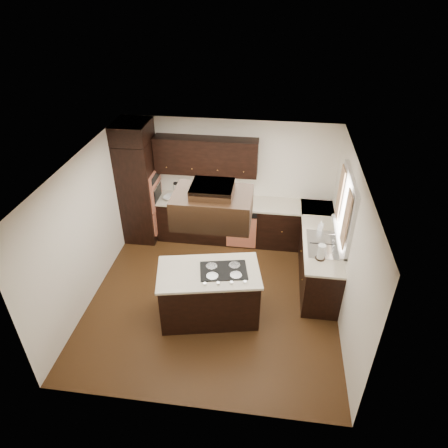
{
  "coord_description": "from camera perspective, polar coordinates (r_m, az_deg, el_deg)",
  "views": [
    {
      "loc": [
        0.87,
        -5.11,
        4.89
      ],
      "look_at": [
        0.1,
        0.6,
        1.15
      ],
      "focal_mm": 32.0,
      "sensor_mm": 36.0,
      "label": 1
    }
  ],
  "objects": [
    {
      "name": "wall_oven_face",
      "position": [
        8.12,
        -9.7,
        4.82
      ],
      "size": [
        0.05,
        0.62,
        0.78
      ],
      "primitive_type": "cube",
      "color": "#DD7859",
      "rests_on": "oven_column"
    },
    {
      "name": "sink_rim",
      "position": [
        6.98,
        13.94,
        -2.8
      ],
      "size": [
        0.52,
        0.84,
        0.01
      ],
      "primitive_type": "cube",
      "color": "silver",
      "rests_on": "countertop_right"
    },
    {
      "name": "ceiling",
      "position": [
        5.71,
        -1.82,
        8.3
      ],
      "size": [
        4.2,
        4.2,
        0.02
      ],
      "primitive_type": "cube",
      "color": "silver",
      "rests_on": "ground"
    },
    {
      "name": "island_top",
      "position": [
        6.22,
        -2.21,
        -6.94
      ],
      "size": [
        1.73,
        1.19,
        0.04
      ],
      "primitive_type": "cube",
      "rotation": [
        0.0,
        0.0,
        0.2
      ],
      "color": "beige",
      "rests_on": "island"
    },
    {
      "name": "window_pane",
      "position": [
        6.64,
        17.31,
        2.13
      ],
      "size": [
        0.0,
        1.2,
        1.0
      ],
      "primitive_type": "cube",
      "color": "white",
      "rests_on": "wall_right"
    },
    {
      "name": "wall_right",
      "position": [
        6.4,
        17.42,
        -3.46
      ],
      "size": [
        0.02,
        4.2,
        2.5
      ],
      "primitive_type": "cube",
      "color": "white",
      "rests_on": "ground"
    },
    {
      "name": "curtain_right",
      "position": [
        6.96,
        16.25,
        4.3
      ],
      "size": [
        0.02,
        0.34,
        0.9
      ],
      "primitive_type": "cube",
      "color": "beige",
      "rests_on": "wall_right"
    },
    {
      "name": "countertop_right",
      "position": [
        7.27,
        13.6,
        -1.34
      ],
      "size": [
        0.63,
        2.4,
        0.04
      ],
      "primitive_type": "cube",
      "color": "beige",
      "rests_on": "base_cabinets_right"
    },
    {
      "name": "spice_rack",
      "position": [
        7.97,
        -2.09,
        4.42
      ],
      "size": [
        0.39,
        0.14,
        0.32
      ],
      "primitive_type": "cube",
      "rotation": [
        0.0,
        0.0,
        -0.11
      ],
      "color": "black",
      "rests_on": "countertop_back"
    },
    {
      "name": "base_cabinets_right",
      "position": [
        7.54,
        13.26,
        -4.24
      ],
      "size": [
        0.6,
        2.4,
        0.88
      ],
      "primitive_type": "cube",
      "color": "black",
      "rests_on": "floor"
    },
    {
      "name": "curtain_left",
      "position": [
        6.24,
        17.05,
        0.63
      ],
      "size": [
        0.02,
        0.34,
        0.9
      ],
      "primitive_type": "cube",
      "color": "beige",
      "rests_on": "wall_right"
    },
    {
      "name": "dishwasher_front",
      "position": [
        8.02,
        2.48,
        -1.15
      ],
      "size": [
        0.6,
        0.05,
        0.72
      ],
      "primitive_type": "cube",
      "color": "#DD7859",
      "rests_on": "floor"
    },
    {
      "name": "cooktop",
      "position": [
        6.21,
        -0.07,
        -6.67
      ],
      "size": [
        0.81,
        0.62,
        0.01
      ],
      "primitive_type": "cube",
      "rotation": [
        0.0,
        0.0,
        0.2
      ],
      "color": "black",
      "rests_on": "island_top"
    },
    {
      "name": "wall_back",
      "position": [
        8.13,
        0.73,
        6.4
      ],
      "size": [
        4.2,
        0.02,
        2.5
      ],
      "primitive_type": "cube",
      "color": "white",
      "rests_on": "ground"
    },
    {
      "name": "range_hood",
      "position": [
        5.37,
        -1.64,
        2.41
      ],
      "size": [
        1.05,
        0.72,
        0.42
      ],
      "primitive_type": "cube",
      "color": "black",
      "rests_on": "ceiling"
    },
    {
      "name": "mixing_bowl",
      "position": [
        8.13,
        -7.69,
        3.72
      ],
      "size": [
        0.34,
        0.34,
        0.07
      ],
      "primitive_type": "imported",
      "rotation": [
        0.0,
        0.0,
        -0.32
      ],
      "color": "silver",
      "rests_on": "countertop_back"
    },
    {
      "name": "base_cabinets_back",
      "position": [
        8.26,
        0.66,
        0.4
      ],
      "size": [
        2.93,
        0.6,
        0.88
      ],
      "primitive_type": "cube",
      "color": "black",
      "rests_on": "floor"
    },
    {
      "name": "island",
      "position": [
        6.53,
        -2.13,
        -10.04
      ],
      "size": [
        1.67,
        1.12,
        0.88
      ],
      "primitive_type": "cube",
      "rotation": [
        0.0,
        0.0,
        0.2
      ],
      "color": "black",
      "rests_on": "floor"
    },
    {
      "name": "hood_duct",
      "position": [
        5.24,
        -1.69,
        5.0
      ],
      "size": [
        0.55,
        0.5,
        0.13
      ],
      "primitive_type": "cube",
      "color": "black",
      "rests_on": "ceiling"
    },
    {
      "name": "wall_left",
      "position": [
        6.95,
        -19.08,
        -0.65
      ],
      "size": [
        0.02,
        4.2,
        2.5
      ],
      "primitive_type": "cube",
      "color": "white",
      "rests_on": "ground"
    },
    {
      "name": "oven_column",
      "position": [
        8.25,
        -12.0,
        4.57
      ],
      "size": [
        0.65,
        0.75,
        2.12
      ],
      "primitive_type": "cube",
      "color": "black",
      "rests_on": "floor"
    },
    {
      "name": "window_frame",
      "position": [
        6.63,
        17.07,
        2.15
      ],
      "size": [
        0.06,
        1.32,
        1.12
      ],
      "primitive_type": "cube",
      "color": "silver",
      "rests_on": "wall_right"
    },
    {
      "name": "floor",
      "position": [
        7.14,
        -1.46,
        -10.41
      ],
      "size": [
        4.2,
        4.2,
        0.02
      ],
      "primitive_type": "cube",
      "color": "#553417",
      "rests_on": "ground"
    },
    {
      "name": "paper_towel",
      "position": [
        6.56,
        13.71,
        -3.94
      ],
      "size": [
        0.16,
        0.16,
        0.27
      ],
      "primitive_type": "cylinder",
      "rotation": [
        0.0,
        0.0,
        -0.4
      ],
      "color": "silver",
      "rests_on": "countertop_right"
    },
    {
      "name": "soap_bottle",
      "position": [
        7.28,
        13.67,
        -0.23
      ],
      "size": [
        0.11,
        0.11,
        0.19
      ],
      "primitive_type": "imported",
      "rotation": [
        0.0,
        0.0,
        -0.36
      ],
      "color": "silver",
      "rests_on": "countertop_right"
    },
    {
      "name": "blender_base",
      "position": [
        8.09,
        -6.76,
        3.77
      ],
      "size": [
        0.15,
        0.15,
        0.1
      ],
      "primitive_type": "cylinder",
      "color": "silver",
      "rests_on": "countertop_back"
    },
    {
      "name": "upper_cabinets",
      "position": [
        7.79,
        -2.59,
        9.68
      ],
      "size": [
        2.0,
        0.34,
        0.72
      ],
      "primitive_type": "cube",
      "color": "black",
      "rests_on": "wall_back"
    },
    {
      "name": "countertop_back",
      "position": [
        8.01,
        0.67,
        3.11
      ],
      "size": [
        2.93,
        0.63,
        0.04
      ],
      "primitive_type": "cube",
      "color": "beige",
      "rests_on": "base_cabinets_back"
    },
    {
      "name": "wall_front",
      "position": [
        4.8,
        -5.75,
        -16.61
      ],
      "size": [
        4.2,
        0.02,
        2.5
      ],
      "primitive_type": "cube",
      "color": "white",
      "rests_on": "ground"
    },
    {
      "name": "blender_pitcher",
      "position": [
        8.01,
        -6.84,
        4.89
      ],
      "size": [
        0.13,
        0.13,
        0.26
      ],
      "primitive_type": "cone",
      "color": "silver",
      "rests_on": "blender_base"
    }
  ]
}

